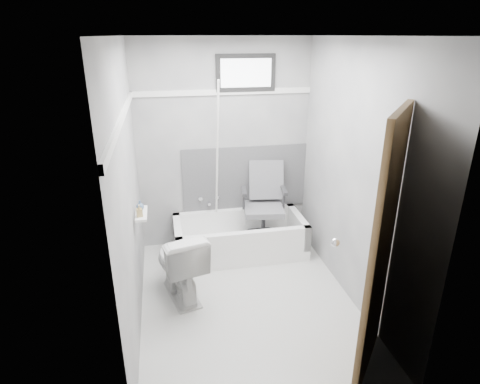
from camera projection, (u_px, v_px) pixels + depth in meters
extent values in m
plane|color=silver|center=(247.00, 301.00, 3.89)|extent=(2.60, 2.60, 0.00)
plane|color=silver|center=(249.00, 36.00, 3.01)|extent=(2.60, 2.60, 0.00)
cube|color=slate|center=(224.00, 147.00, 4.64)|extent=(2.00, 0.02, 2.40)
cube|color=slate|center=(297.00, 264.00, 2.27)|extent=(2.00, 0.02, 2.40)
cube|color=slate|center=(128.00, 193.00, 3.27)|extent=(0.02, 2.60, 2.40)
cube|color=slate|center=(355.00, 177.00, 3.63)|extent=(0.02, 2.60, 2.40)
imported|color=silver|center=(179.00, 264.00, 3.85)|extent=(0.57, 0.81, 0.71)
cube|color=#4C4C4F|center=(245.00, 178.00, 4.82)|extent=(1.50, 0.02, 0.78)
cube|color=white|center=(223.00, 92.00, 4.40)|extent=(2.00, 0.02, 0.06)
cube|color=white|center=(122.00, 118.00, 3.05)|extent=(0.02, 2.60, 0.06)
cylinder|color=white|center=(217.00, 166.00, 4.45)|extent=(0.02, 0.48, 1.90)
cube|color=white|center=(141.00, 214.00, 3.62)|extent=(0.10, 0.32, 0.02)
imported|color=tan|center=(139.00, 211.00, 3.52)|extent=(0.06, 0.06, 0.11)
imported|color=#455E7F|center=(140.00, 205.00, 3.65)|extent=(0.10, 0.10, 0.09)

